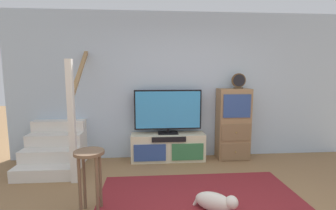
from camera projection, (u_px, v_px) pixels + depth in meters
back_wall at (183, 86)px, 4.64m from camera, size 6.40×0.12×2.70m
area_rug at (203, 205)px, 2.98m from camera, size 2.60×1.80×0.01m
media_console at (168, 147)px, 4.50m from camera, size 1.34×0.38×0.50m
television at (168, 111)px, 4.43m from camera, size 1.21×0.22×0.80m
side_cabinet at (233, 124)px, 4.55m from camera, size 0.58×0.38×1.32m
desk_clock at (239, 81)px, 4.43m from camera, size 0.25×0.08×0.28m
staircase at (59, 143)px, 4.35m from camera, size 1.00×1.36×2.20m
bar_stool_near at (90, 167)px, 2.78m from camera, size 0.34×0.34×0.74m
dog at (216, 202)px, 2.86m from camera, size 0.49×0.40×0.23m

